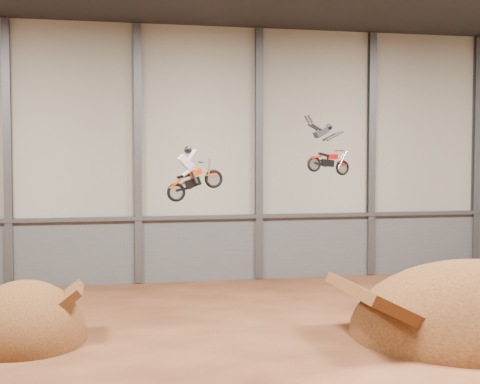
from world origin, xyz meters
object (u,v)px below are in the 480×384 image
at_px(fmx_rider_a, 198,168).
at_px(fmx_rider_b, 328,146).
at_px(landing_ramp, 477,335).
at_px(takeoff_ramp, 25,341).

relative_size(fmx_rider_a, fmx_rider_b, 0.86).
distance_m(landing_ramp, fmx_rider_b, 9.43).
xyz_separation_m(fmx_rider_a, fmx_rider_b, (5.47, 0.45, 0.88)).
distance_m(takeoff_ramp, fmx_rider_a, 9.19).
distance_m(fmx_rider_a, fmx_rider_b, 5.56).
height_order(fmx_rider_a, fmx_rider_b, fmx_rider_b).
bearing_deg(fmx_rider_b, takeoff_ramp, 170.74).
xyz_separation_m(landing_ramp, fmx_rider_a, (-10.48, 2.77, 6.44)).
xyz_separation_m(takeoff_ramp, fmx_rider_b, (12.02, 0.71, 7.31)).
distance_m(landing_ramp, fmx_rider_a, 12.60).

